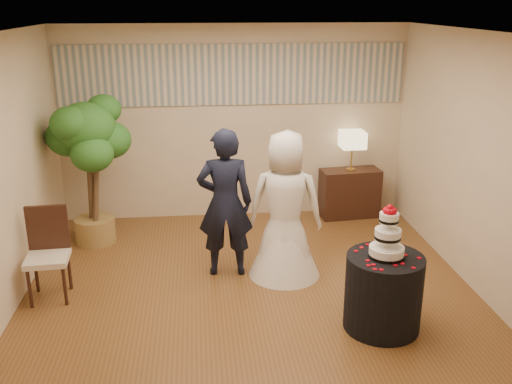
{
  "coord_description": "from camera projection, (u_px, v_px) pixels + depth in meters",
  "views": [
    {
      "loc": [
        -0.54,
        -5.63,
        3.09
      ],
      "look_at": [
        0.1,
        0.4,
        1.05
      ],
      "focal_mm": 40.0,
      "sensor_mm": 36.0,
      "label": 1
    }
  ],
  "objects": [
    {
      "name": "console",
      "position": [
        350.0,
        193.0,
        8.51
      ],
      "size": [
        0.9,
        0.46,
        0.72
      ],
      "primitive_type": "cube",
      "rotation": [
        0.0,
        0.0,
        0.09
      ],
      "color": "black",
      "rests_on": "floor"
    },
    {
      "name": "cake_table",
      "position": [
        383.0,
        292.0,
        5.57
      ],
      "size": [
        0.79,
        0.79,
        0.77
      ],
      "primitive_type": "cylinder",
      "rotation": [
        0.0,
        0.0,
        0.06
      ],
      "color": "black",
      "rests_on": "floor"
    },
    {
      "name": "wall_right",
      "position": [
        481.0,
        166.0,
        6.15
      ],
      "size": [
        0.06,
        5.0,
        2.8
      ],
      "primitive_type": "cube",
      "color": "beige",
      "rests_on": "ground"
    },
    {
      "name": "side_chair",
      "position": [
        47.0,
        256.0,
        6.08
      ],
      "size": [
        0.49,
        0.51,
        1.01
      ],
      "primitive_type": null,
      "rotation": [
        0.0,
        0.0,
        0.06
      ],
      "color": "black",
      "rests_on": "floor"
    },
    {
      "name": "table_lamp",
      "position": [
        352.0,
        151.0,
        8.3
      ],
      "size": [
        0.34,
        0.34,
        0.58
      ],
      "primitive_type": null,
      "color": "beige",
      "rests_on": "console"
    },
    {
      "name": "ficus_tree",
      "position": [
        90.0,
        171.0,
        7.38
      ],
      "size": [
        1.07,
        1.07,
        2.0
      ],
      "primitive_type": null,
      "rotation": [
        0.0,
        0.0,
        1.44
      ],
      "color": "#2A6521",
      "rests_on": "floor"
    },
    {
      "name": "groom",
      "position": [
        225.0,
        203.0,
        6.55
      ],
      "size": [
        0.66,
        0.45,
        1.76
      ],
      "primitive_type": "imported",
      "rotation": [
        0.0,
        0.0,
        3.1
      ],
      "color": "black",
      "rests_on": "floor"
    },
    {
      "name": "wall_front",
      "position": [
        289.0,
        287.0,
        3.55
      ],
      "size": [
        5.0,
        0.06,
        2.8
      ],
      "primitive_type": "cube",
      "color": "beige",
      "rests_on": "ground"
    },
    {
      "name": "wall_left",
      "position": [
        0.0,
        180.0,
        5.65
      ],
      "size": [
        0.06,
        5.0,
        2.8
      ],
      "primitive_type": "cube",
      "color": "beige",
      "rests_on": "ground"
    },
    {
      "name": "bride",
      "position": [
        285.0,
        205.0,
        6.52
      ],
      "size": [
        1.01,
        1.01,
        1.74
      ],
      "primitive_type": "imported",
      "rotation": [
        0.0,
        0.0,
        2.92
      ],
      "color": "white",
      "rests_on": "floor"
    },
    {
      "name": "wedding_cake",
      "position": [
        388.0,
        231.0,
        5.37
      ],
      "size": [
        0.34,
        0.34,
        0.53
      ],
      "primitive_type": null,
      "color": "white",
      "rests_on": "cake_table"
    },
    {
      "name": "mural_border",
      "position": [
        233.0,
        75.0,
        8.02
      ],
      "size": [
        4.9,
        0.02,
        0.85
      ],
      "primitive_type": "cube",
      "color": "#A2A092",
      "rests_on": "wall_back"
    },
    {
      "name": "ceiling",
      "position": [
        250.0,
        33.0,
        5.46
      ],
      "size": [
        5.0,
        5.0,
        0.0
      ],
      "primitive_type": "cube",
      "color": "white",
      "rests_on": "wall_back"
    },
    {
      "name": "wall_back",
      "position": [
        234.0,
        123.0,
        8.26
      ],
      "size": [
        5.0,
        0.06,
        2.8
      ],
      "primitive_type": "cube",
      "color": "beige",
      "rests_on": "ground"
    },
    {
      "name": "floor",
      "position": [
        251.0,
        293.0,
        6.35
      ],
      "size": [
        5.0,
        5.0,
        0.0
      ],
      "primitive_type": "cube",
      "color": "brown",
      "rests_on": "ground"
    }
  ]
}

